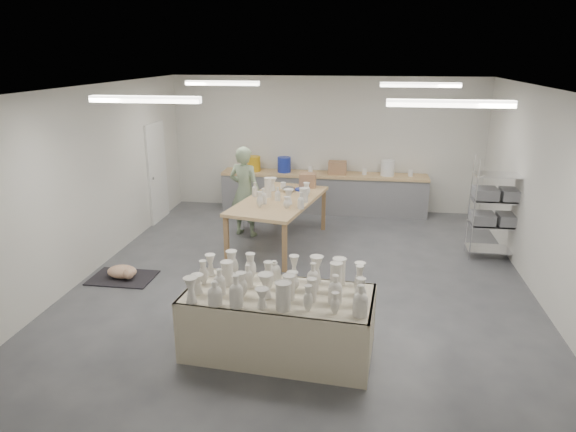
% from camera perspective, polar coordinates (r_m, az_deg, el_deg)
% --- Properties ---
extents(room, '(8.00, 8.02, 3.00)m').
position_cam_1_polar(room, '(7.83, 1.21, 7.20)').
color(room, '#424449').
rests_on(room, ground).
extents(back_counter, '(4.60, 0.60, 1.24)m').
position_cam_1_polar(back_counter, '(11.66, 3.91, 2.77)').
color(back_counter, tan).
rests_on(back_counter, ground).
extents(wire_shelf, '(0.88, 0.48, 1.80)m').
position_cam_1_polar(wire_shelf, '(9.60, 22.21, 0.86)').
color(wire_shelf, silver).
rests_on(wire_shelf, ground).
extents(drying_table, '(2.30, 1.23, 1.15)m').
position_cam_1_polar(drying_table, '(6.26, -1.07, -11.30)').
color(drying_table, olive).
rests_on(drying_table, ground).
extents(work_table, '(1.66, 2.60, 1.27)m').
position_cam_1_polar(work_table, '(9.55, -0.60, 1.95)').
color(work_table, tan).
rests_on(work_table, ground).
extents(rug, '(1.00, 0.70, 0.02)m').
position_cam_1_polar(rug, '(8.77, -17.89, -6.54)').
color(rug, black).
rests_on(rug, ground).
extents(cat, '(0.57, 0.49, 0.21)m').
position_cam_1_polar(cat, '(8.70, -17.87, -5.91)').
color(cat, white).
rests_on(cat, rug).
extents(potter, '(0.74, 0.59, 1.78)m').
position_cam_1_polar(potter, '(10.08, -4.83, 2.74)').
color(potter, '#8DA57F').
rests_on(potter, ground).
extents(red_stool, '(0.36, 0.36, 0.29)m').
position_cam_1_polar(red_stool, '(10.51, -4.41, -0.23)').
color(red_stool, '#A42817').
rests_on(red_stool, ground).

